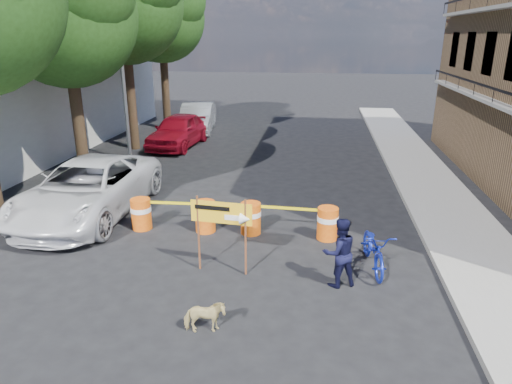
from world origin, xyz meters
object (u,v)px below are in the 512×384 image
(sedan_red, at_px, (178,130))
(dog, at_px, (205,317))
(suv_white, at_px, (88,189))
(barrel_far_right, at_px, (328,223))
(bicycle, at_px, (376,230))
(detour_sign, at_px, (229,219))
(pedestrian, at_px, (339,252))
(barrel_mid_left, at_px, (205,216))
(sedan_silver, at_px, (197,118))
(barrel_mid_right, at_px, (251,218))
(barrel_far_left, at_px, (141,213))

(sedan_red, bearing_deg, dog, -66.12)
(suv_white, bearing_deg, barrel_far_right, -5.31)
(bicycle, bearing_deg, detour_sign, -175.17)
(sedan_red, bearing_deg, pedestrian, -53.96)
(barrel_mid_left, distance_m, dog, 4.70)
(detour_sign, xyz_separation_m, bicycle, (3.33, 0.68, -0.37))
(sedan_red, bearing_deg, barrel_far_right, -49.03)
(detour_sign, height_order, sedan_silver, detour_sign)
(barrel_mid_left, height_order, barrel_mid_right, same)
(barrel_mid_left, height_order, pedestrian, pedestrian)
(barrel_mid_right, distance_m, bicycle, 3.61)
(barrel_mid_left, xyz_separation_m, barrel_mid_right, (1.29, 0.04, 0.00))
(detour_sign, distance_m, pedestrian, 2.55)
(detour_sign, bearing_deg, bicycle, 17.09)
(suv_white, bearing_deg, barrel_far_left, -21.40)
(barrel_mid_left, relative_size, dog, 1.15)
(barrel_far_left, xyz_separation_m, barrel_far_right, (5.27, 0.04, 0.00))
(barrel_far_left, height_order, detour_sign, detour_sign)
(bicycle, bearing_deg, barrel_far_left, 160.00)
(suv_white, relative_size, sedan_red, 1.28)
(barrel_mid_left, relative_size, barrel_mid_right, 1.00)
(barrel_far_right, bearing_deg, dog, -116.86)
(barrel_mid_left, xyz_separation_m, bicycle, (4.48, -1.57, 0.51))
(barrel_mid_right, distance_m, detour_sign, 2.46)
(dog, height_order, sedan_red, sedan_red)
(barrel_far_left, distance_m, pedestrian, 5.99)
(barrel_far_right, relative_size, pedestrian, 0.56)
(detour_sign, bearing_deg, barrel_far_left, 149.62)
(barrel_far_left, bearing_deg, bicycle, -13.28)
(barrel_mid_left, bearing_deg, sedan_silver, 105.75)
(barrel_mid_right, distance_m, sedan_red, 11.17)
(dog, bearing_deg, sedan_silver, 2.08)
(barrel_mid_left, xyz_separation_m, barrel_far_right, (3.41, -0.04, 0.00))
(barrel_far_right, bearing_deg, sedan_red, 125.94)
(barrel_far_right, xyz_separation_m, bicycle, (1.07, -1.53, 0.51))
(barrel_mid_right, bearing_deg, bicycle, -26.83)
(pedestrian, xyz_separation_m, sedan_silver, (-7.46, 16.06, 0.01))
(barrel_mid_left, distance_m, sedan_silver, 14.13)
(barrel_far_left, distance_m, barrel_far_right, 5.27)
(sedan_silver, bearing_deg, barrel_mid_left, -82.16)
(bicycle, xyz_separation_m, sedan_silver, (-8.32, 15.17, -0.18))
(pedestrian, distance_m, suv_white, 8.12)
(dog, bearing_deg, barrel_far_left, 20.39)
(barrel_far_right, height_order, dog, barrel_far_right)
(barrel_mid_right, distance_m, sedan_silver, 14.50)
(barrel_mid_right, height_order, pedestrian, pedestrian)
(suv_white, xyz_separation_m, sedan_silver, (0.00, 12.87, -0.04))
(pedestrian, bearing_deg, bicycle, -156.54)
(barrel_far_right, distance_m, pedestrian, 2.45)
(barrel_far_right, bearing_deg, barrel_mid_left, 179.39)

